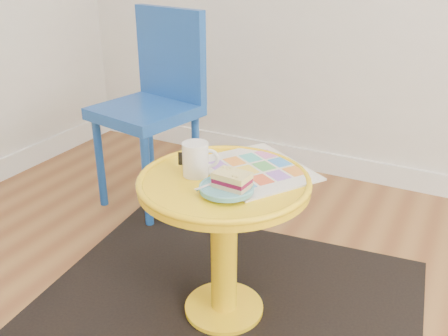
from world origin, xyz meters
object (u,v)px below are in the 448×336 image
at_px(side_table, 224,220).
at_px(newspaper, 256,169).
at_px(mug, 196,158).
at_px(chair, 156,96).
at_px(plate, 227,188).

relative_size(side_table, newspaper, 1.54).
xyz_separation_m(side_table, mug, (-0.09, -0.01, 0.20)).
bearing_deg(mug, newspaper, 16.91).
relative_size(chair, mug, 8.04).
xyz_separation_m(newspaper, mug, (-0.15, -0.12, 0.05)).
distance_m(chair, plate, 1.01).
distance_m(side_table, mug, 0.22).
xyz_separation_m(newspaper, plate, (-0.01, -0.19, 0.01)).
bearing_deg(side_table, plate, -57.88).
bearing_deg(newspaper, plate, -59.14).
xyz_separation_m(chair, mug, (0.59, -0.63, 0.04)).
relative_size(newspaper, plate, 2.17).
xyz_separation_m(mug, plate, (0.14, -0.07, -0.04)).
distance_m(mug, plate, 0.17).
bearing_deg(newspaper, mug, -108.59).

